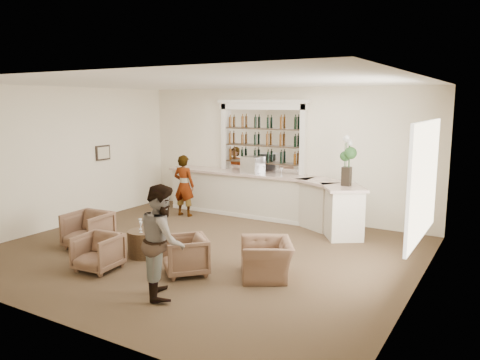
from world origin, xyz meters
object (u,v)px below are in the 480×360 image
(armchair_right, at_px, (186,255))
(espresso_machine, at_px, (253,165))
(guest, at_px, (163,240))
(cocktail_table, at_px, (145,243))
(armchair_far, at_px, (267,259))
(sommelier, at_px, (184,186))
(armchair_left, at_px, (88,230))
(armchair_center, at_px, (98,252))
(flower_vase, at_px, (347,158))
(bar_counter, at_px, (266,197))

(armchair_right, distance_m, espresso_machine, 4.41)
(guest, bearing_deg, cocktail_table, 9.72)
(guest, bearing_deg, armchair_right, -25.23)
(armchair_far, bearing_deg, sommelier, -157.57)
(armchair_left, distance_m, armchair_right, 2.63)
(armchair_left, distance_m, armchair_far, 3.90)
(guest, xyz_separation_m, armchair_right, (-0.24, 0.88, -0.53))
(armchair_center, bearing_deg, flower_vase, 49.19)
(guest, bearing_deg, flower_vase, -57.73)
(sommelier, distance_m, armchair_center, 4.19)
(armchair_center, relative_size, armchair_right, 0.97)
(armchair_left, distance_m, espresso_machine, 4.42)
(armchair_far, bearing_deg, flower_vase, 141.34)
(bar_counter, bearing_deg, armchair_center, -99.89)
(cocktail_table, height_order, armchair_right, armchair_right)
(cocktail_table, bearing_deg, sommelier, 113.84)
(sommelier, distance_m, espresso_machine, 1.87)
(armchair_far, bearing_deg, cocktail_table, -116.91)
(armchair_left, bearing_deg, armchair_far, 1.61)
(guest, bearing_deg, armchair_far, -75.37)
(flower_vase, bearing_deg, armchair_left, -140.73)
(armchair_center, bearing_deg, espresso_machine, 79.56)
(armchair_center, height_order, flower_vase, flower_vase)
(sommelier, relative_size, armchair_right, 2.18)
(armchair_left, relative_size, armchair_right, 1.11)
(sommelier, xyz_separation_m, guest, (2.84, -4.24, 0.06))
(espresso_machine, bearing_deg, flower_vase, 0.29)
(cocktail_table, distance_m, armchair_right, 1.33)
(flower_vase, bearing_deg, armchair_center, -125.61)
(cocktail_table, height_order, armchair_center, armchair_center)
(bar_counter, relative_size, sommelier, 3.57)
(bar_counter, height_order, armchair_center, bar_counter)
(sommelier, distance_m, armchair_right, 4.27)
(armchair_center, distance_m, flower_vase, 5.46)
(cocktail_table, height_order, sommelier, sommelier)
(guest, distance_m, armchair_right, 1.05)
(guest, distance_m, flower_vase, 4.81)
(espresso_machine, bearing_deg, cocktail_table, -82.46)
(armchair_center, bearing_deg, armchair_right, 18.44)
(guest, xyz_separation_m, armchair_center, (-1.69, 0.24, -0.54))
(armchair_center, height_order, armchair_far, armchair_center)
(guest, bearing_deg, espresso_machine, -26.91)
(espresso_machine, height_order, flower_vase, flower_vase)
(bar_counter, height_order, cocktail_table, bar_counter)
(guest, distance_m, espresso_machine, 5.23)
(sommelier, relative_size, flower_vase, 1.47)
(armchair_center, bearing_deg, sommelier, 100.83)
(armchair_right, xyz_separation_m, flower_vase, (1.62, 3.65, 1.42))
(cocktail_table, bearing_deg, armchair_left, -171.88)
(cocktail_table, relative_size, armchair_center, 0.90)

